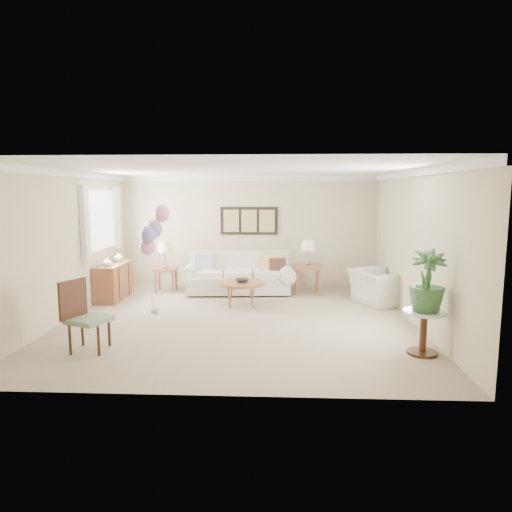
% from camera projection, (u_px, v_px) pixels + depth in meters
% --- Properties ---
extents(ground_plane, '(6.00, 6.00, 0.00)m').
position_uv_depth(ground_plane, '(239.00, 320.00, 7.98)').
color(ground_plane, tan).
extents(room_shell, '(6.04, 6.04, 2.60)m').
position_uv_depth(room_shell, '(232.00, 227.00, 7.85)').
color(room_shell, '#C6B994').
rests_on(room_shell, ground).
extents(wall_art_triptych, '(1.35, 0.06, 0.65)m').
position_uv_depth(wall_art_triptych, '(249.00, 221.00, 10.70)').
color(wall_art_triptych, black).
rests_on(wall_art_triptych, ground).
extents(sofa, '(2.52, 1.08, 0.91)m').
position_uv_depth(sofa, '(239.00, 277.00, 10.12)').
color(sofa, beige).
rests_on(sofa, ground).
extents(end_table_left, '(0.49, 0.44, 0.53)m').
position_uv_depth(end_table_left, '(166.00, 272.00, 10.24)').
color(end_table_left, '#93543D').
rests_on(end_table_left, ground).
extents(end_table_right, '(0.58, 0.53, 0.64)m').
position_uv_depth(end_table_right, '(307.00, 269.00, 10.03)').
color(end_table_right, '#93543D').
rests_on(end_table_right, ground).
extents(lamp_left, '(0.34, 0.34, 0.60)m').
position_uv_depth(lamp_left, '(165.00, 248.00, 10.16)').
color(lamp_left, gray).
rests_on(lamp_left, end_table_left).
extents(lamp_right, '(0.31, 0.31, 0.54)m').
position_uv_depth(lamp_right, '(308.00, 246.00, 9.96)').
color(lamp_right, gray).
rests_on(lamp_right, end_table_right).
extents(coffee_table, '(0.93, 0.93, 0.47)m').
position_uv_depth(coffee_table, '(241.00, 284.00, 8.96)').
color(coffee_table, '#935439').
rests_on(coffee_table, ground).
extents(decor_bowl, '(0.33, 0.33, 0.07)m').
position_uv_depth(decor_bowl, '(242.00, 280.00, 8.95)').
color(decor_bowl, '#2C2723').
rests_on(decor_bowl, coffee_table).
extents(armchair, '(1.23, 1.30, 0.67)m').
position_uv_depth(armchair, '(378.00, 287.00, 9.12)').
color(armchair, beige).
rests_on(armchair, ground).
extents(side_table, '(0.57, 0.57, 0.61)m').
position_uv_depth(side_table, '(424.00, 321.00, 6.24)').
color(side_table, silver).
rests_on(side_table, ground).
extents(potted_plant, '(0.52, 0.52, 0.85)m').
position_uv_depth(potted_plant, '(427.00, 281.00, 6.13)').
color(potted_plant, '#244B24').
rests_on(potted_plant, side_table).
extents(accent_chair, '(0.65, 0.65, 1.02)m').
position_uv_depth(accent_chair, '(84.00, 314.00, 6.38)').
color(accent_chair, slate).
rests_on(accent_chair, ground).
extents(credenza, '(0.46, 1.20, 0.74)m').
position_uv_depth(credenza, '(114.00, 281.00, 9.54)').
color(credenza, '#93543D').
rests_on(credenza, ground).
extents(vase_white, '(0.24, 0.24, 0.19)m').
position_uv_depth(vase_white, '(107.00, 262.00, 9.14)').
color(vase_white, white).
rests_on(vase_white, credenza).
extents(vase_sage, '(0.26, 0.26, 0.20)m').
position_uv_depth(vase_sage, '(118.00, 257.00, 9.77)').
color(vase_sage, beige).
rests_on(vase_sage, credenza).
extents(balloon_cluster, '(0.53, 0.55, 2.00)m').
position_uv_depth(balloon_cluster, '(153.00, 231.00, 8.21)').
color(balloon_cluster, gray).
rests_on(balloon_cluster, ground).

